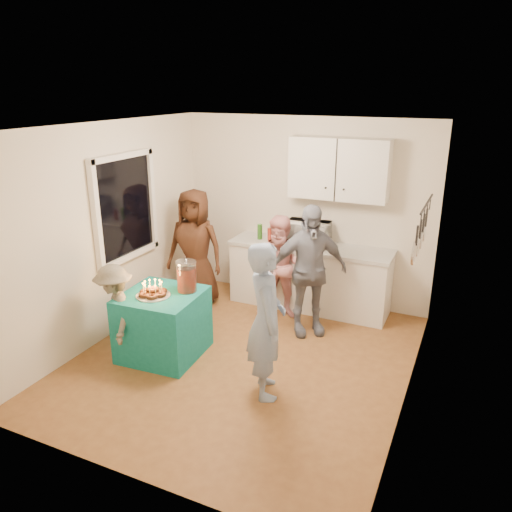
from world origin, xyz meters
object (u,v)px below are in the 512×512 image
at_px(punch_jar, 187,277).
at_px(woman_back_left, 195,248).
at_px(microwave, 307,234).
at_px(child_near_left, 116,313).
at_px(party_table, 163,324).
at_px(man_birthday, 266,321).
at_px(counter, 309,278).
at_px(woman_back_center, 282,268).
at_px(woman_back_right, 308,271).

height_order(punch_jar, woman_back_left, woman_back_left).
relative_size(microwave, child_near_left, 0.51).
xyz_separation_m(party_table, woman_back_left, (-0.40, 1.40, 0.45)).
relative_size(microwave, punch_jar, 1.72).
bearing_deg(punch_jar, man_birthday, -19.01).
height_order(counter, punch_jar, punch_jar).
distance_m(man_birthday, woman_back_center, 1.78).
bearing_deg(woman_back_right, woman_back_center, 113.08).
bearing_deg(party_table, woman_back_right, 42.45).
distance_m(punch_jar, woman_back_center, 1.47).
height_order(counter, man_birthday, man_birthday).
relative_size(man_birthday, woman_back_right, 0.97).
height_order(man_birthday, woman_back_left, woman_back_left).
bearing_deg(woman_back_center, woman_back_left, 172.08).
height_order(woman_back_right, child_near_left, woman_back_right).
bearing_deg(microwave, counter, -2.77).
bearing_deg(man_birthday, woman_back_right, -27.49).
bearing_deg(woman_back_left, counter, 13.87).
height_order(counter, woman_back_center, woman_back_center).
relative_size(woman_back_left, woman_back_right, 1.00).
xyz_separation_m(microwave, man_birthday, (0.33, -2.16, -0.27)).
relative_size(punch_jar, woman_back_left, 0.20).
distance_m(microwave, child_near_left, 2.73).
distance_m(punch_jar, child_near_left, 0.88).
relative_size(counter, woman_back_center, 1.57).
xyz_separation_m(microwave, woman_back_center, (-0.18, -0.46, -0.37)).
bearing_deg(punch_jar, woman_back_right, 42.90).
relative_size(man_birthday, woman_back_center, 1.14).
bearing_deg(microwave, woman_back_left, -161.79).
distance_m(counter, party_table, 2.24).
relative_size(counter, woman_back_left, 1.32).
bearing_deg(woman_back_center, party_table, -132.46).
bearing_deg(woman_back_center, microwave, 56.16).
distance_m(woman_back_center, child_near_left, 2.21).
relative_size(man_birthday, child_near_left, 1.41).
height_order(microwave, woman_back_left, woman_back_left).
distance_m(party_table, child_near_left, 0.54).
distance_m(counter, man_birthday, 2.21).
bearing_deg(party_table, microwave, 61.76).
xyz_separation_m(punch_jar, child_near_left, (-0.64, -0.49, -0.36)).
xyz_separation_m(punch_jar, man_birthday, (1.15, -0.40, -0.13)).
height_order(party_table, woman_back_center, woman_back_center).
distance_m(counter, punch_jar, 2.03).
xyz_separation_m(counter, child_near_left, (-1.51, -2.26, 0.14)).
bearing_deg(microwave, woman_back_right, -72.36).
distance_m(party_table, woman_back_left, 1.52).
bearing_deg(party_table, woman_back_left, 105.82).
height_order(counter, party_table, counter).
bearing_deg(punch_jar, child_near_left, -142.23).
bearing_deg(woman_back_left, microwave, 14.52).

